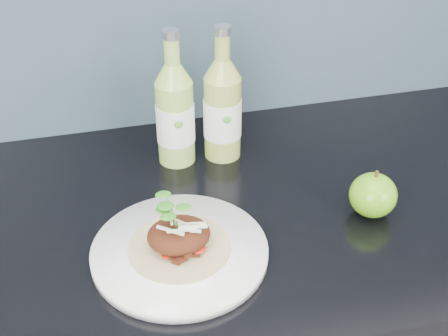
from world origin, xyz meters
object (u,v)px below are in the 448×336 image
at_px(cider_bottle_left, 175,114).
at_px(cider_bottle_right, 222,109).
at_px(green_apple, 373,195).
at_px(dinner_plate, 180,252).

bearing_deg(cider_bottle_left, cider_bottle_right, -1.50).
height_order(green_apple, cider_bottle_left, cider_bottle_left).
height_order(dinner_plate, green_apple, green_apple).
distance_m(dinner_plate, cider_bottle_right, 0.29).
height_order(cider_bottle_left, cider_bottle_right, same).
xyz_separation_m(green_apple, cider_bottle_right, (-0.18, 0.22, 0.06)).
distance_m(cider_bottle_left, cider_bottle_right, 0.08).
bearing_deg(green_apple, cider_bottle_left, 139.94).
relative_size(cider_bottle_left, cider_bottle_right, 1.00).
bearing_deg(cider_bottle_left, dinner_plate, -98.63).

